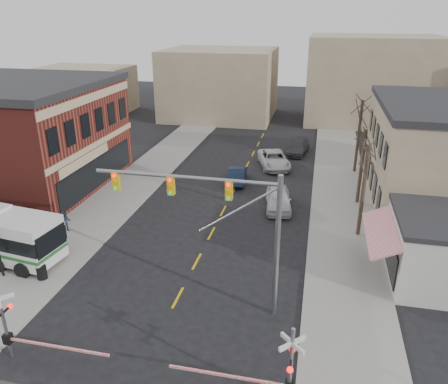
# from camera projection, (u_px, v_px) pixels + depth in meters

# --- Properties ---
(ground) EXTENTS (160.00, 160.00, 0.00)m
(ground) POSITION_uv_depth(u_px,v_px,m) (166.00, 320.00, 23.11)
(ground) COLOR black
(ground) RESTS_ON ground
(sidewalk_west) EXTENTS (5.00, 60.00, 0.12)m
(sidewalk_west) POSITION_uv_depth(u_px,v_px,m) (142.00, 177.00, 43.02)
(sidewalk_west) COLOR gray
(sidewalk_west) RESTS_ON ground
(sidewalk_east) EXTENTS (5.00, 60.00, 0.12)m
(sidewalk_east) POSITION_uv_depth(u_px,v_px,m) (341.00, 192.00, 39.25)
(sidewalk_east) COLOR gray
(sidewalk_east) RESTS_ON ground
(tree_east_a) EXTENTS (0.28, 0.28, 6.75)m
(tree_east_a) POSITION_uv_depth(u_px,v_px,m) (363.00, 191.00, 30.52)
(tree_east_a) COLOR #382B21
(tree_east_a) RESTS_ON sidewalk_east
(tree_east_b) EXTENTS (0.28, 0.28, 6.30)m
(tree_east_b) POSITION_uv_depth(u_px,v_px,m) (361.00, 167.00, 35.95)
(tree_east_b) COLOR #382B21
(tree_east_b) RESTS_ON sidewalk_east
(tree_east_c) EXTENTS (0.28, 0.28, 7.20)m
(tree_east_c) POSITION_uv_depth(u_px,v_px,m) (358.00, 137.00, 42.96)
(tree_east_c) COLOR #382B21
(tree_east_c) RESTS_ON sidewalk_east
(traffic_signal_mast) EXTENTS (9.65, 0.30, 8.00)m
(traffic_signal_mast) POSITION_uv_depth(u_px,v_px,m) (225.00, 213.00, 21.97)
(traffic_signal_mast) COLOR gray
(traffic_signal_mast) RESTS_ON ground
(rr_crossing_west) EXTENTS (5.60, 1.36, 4.00)m
(rr_crossing_west) POSITION_uv_depth(u_px,v_px,m) (12.00, 325.00, 19.82)
(rr_crossing_west) COLOR gray
(rr_crossing_west) RESTS_ON ground
(rr_crossing_east) EXTENTS (5.60, 1.36, 4.00)m
(rr_crossing_east) POSITION_uv_depth(u_px,v_px,m) (280.00, 368.00, 17.41)
(rr_crossing_east) COLOR gray
(rr_crossing_east) RESTS_ON ground
(trash_bin) EXTENTS (0.60, 0.60, 0.84)m
(trash_bin) POSITION_uv_depth(u_px,v_px,m) (42.00, 272.00, 26.37)
(trash_bin) COLOR black
(trash_bin) RESTS_ON sidewalk_west
(car_a) EXTENTS (2.68, 5.24, 1.71)m
(car_a) POSITION_uv_depth(u_px,v_px,m) (278.00, 199.00, 35.91)
(car_a) COLOR #BBBCC0
(car_a) RESTS_ON ground
(car_b) EXTENTS (2.04, 4.70, 1.50)m
(car_b) POSITION_uv_depth(u_px,v_px,m) (237.00, 175.00, 41.52)
(car_b) COLOR #172239
(car_b) RESTS_ON ground
(car_c) EXTENTS (4.38, 6.43, 1.63)m
(car_c) POSITION_uv_depth(u_px,v_px,m) (274.00, 159.00, 45.61)
(car_c) COLOR silver
(car_c) RESTS_ON ground
(car_d) EXTENTS (2.68, 5.16, 1.43)m
(car_d) POSITION_uv_depth(u_px,v_px,m) (298.00, 148.00, 49.90)
(car_d) COLOR #3E3F43
(car_d) RESTS_ON ground
(pedestrian_near) EXTENTS (0.68, 0.83, 1.94)m
(pedestrian_near) POSITION_uv_depth(u_px,v_px,m) (41.00, 249.00, 27.89)
(pedestrian_near) COLOR #544443
(pedestrian_near) RESTS_ON sidewalk_west
(pedestrian_far) EXTENTS (0.94, 0.85, 1.57)m
(pedestrian_far) POSITION_uv_depth(u_px,v_px,m) (65.00, 221.00, 31.93)
(pedestrian_far) COLOR #303854
(pedestrian_far) RESTS_ON sidewalk_west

